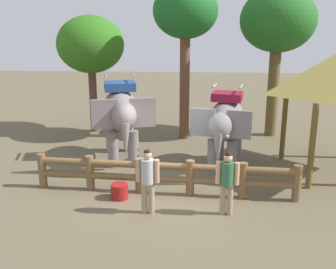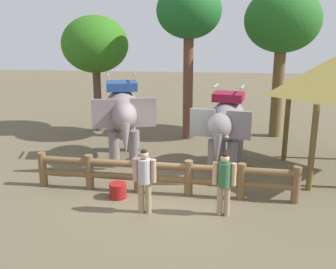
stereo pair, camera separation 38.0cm
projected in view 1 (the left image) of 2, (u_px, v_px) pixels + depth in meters
The scene contains 10 objects.
ground_plane at pixel (164, 196), 11.48m from camera, with size 60.00×60.00×0.00m, color brown.
log_fence at pixel (164, 174), 11.49m from camera, with size 7.63×0.69×1.05m.
elephant_near_left at pixel (121, 114), 14.00m from camera, with size 2.35×3.67×3.07m.
elephant_center at pixel (225, 123), 13.28m from camera, with size 2.02×3.36×2.82m.
tourist_woman_in_black at pixel (148, 177), 10.20m from camera, with size 0.62×0.36×1.74m.
tourist_man_in_blue at pixel (227, 179), 10.13m from camera, with size 0.60×0.36×1.69m.
tree_far_left at pixel (278, 22), 16.44m from camera, with size 3.11×3.11×6.24m.
tree_back_center at pixel (91, 45), 17.37m from camera, with size 2.92×2.92×5.14m.
tree_far_right at pixel (185, 14), 15.93m from camera, with size 2.61×2.61×6.37m.
feed_bucket at pixel (120, 191), 11.28m from camera, with size 0.49×0.49×0.43m.
Camera 1 is at (0.89, -10.55, 4.79)m, focal length 42.76 mm.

